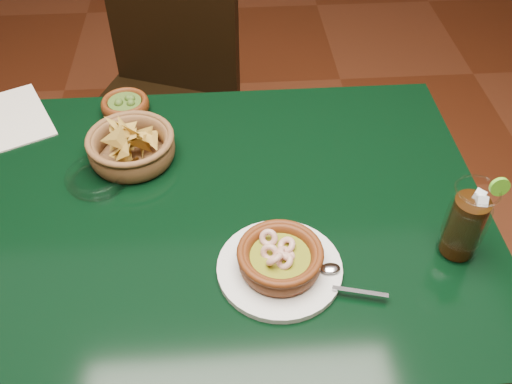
{
  "coord_description": "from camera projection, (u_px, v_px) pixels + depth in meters",
  "views": [
    {
      "loc": [
        0.09,
        -0.78,
        1.56
      ],
      "look_at": [
        0.14,
        -0.02,
        0.81
      ],
      "focal_mm": 40.0,
      "sensor_mm": 36.0,
      "label": 1
    }
  ],
  "objects": [
    {
      "name": "cola_drink",
      "position": [
        466.0,
        222.0,
        1.0
      ],
      "size": [
        0.16,
        0.16,
        0.18
      ],
      "color": "white",
      "rests_on": "dining_table"
    },
    {
      "name": "glass_ashtray",
      "position": [
        97.0,
        177.0,
        1.17
      ],
      "size": [
        0.14,
        0.14,
        0.03
      ],
      "color": "white",
      "rests_on": "dining_table"
    },
    {
      "name": "dining_table",
      "position": [
        189.0,
        243.0,
        1.19
      ],
      "size": [
        1.2,
        0.8,
        0.75
      ],
      "color": "black",
      "rests_on": "ground"
    },
    {
      "name": "shrimp_plate",
      "position": [
        280.0,
        261.0,
        1.0
      ],
      "size": [
        0.29,
        0.22,
        0.07
      ],
      "color": "silver",
      "rests_on": "dining_table"
    },
    {
      "name": "paper_menu",
      "position": [
        7.0,
        119.0,
        1.33
      ],
      "size": [
        0.26,
        0.28,
        0.0
      ],
      "color": "beige",
      "rests_on": "dining_table"
    },
    {
      "name": "chip_basket",
      "position": [
        131.0,
        147.0,
        1.21
      ],
      "size": [
        0.22,
        0.22,
        0.14
      ],
      "color": "brown",
      "rests_on": "dining_table"
    },
    {
      "name": "guacamole_ramekin",
      "position": [
        125.0,
        105.0,
        1.34
      ],
      "size": [
        0.13,
        0.13,
        0.04
      ],
      "color": "#4F210B",
      "rests_on": "dining_table"
    },
    {
      "name": "dining_chair",
      "position": [
        162.0,
        98.0,
        1.78
      ],
      "size": [
        0.57,
        0.57,
        0.95
      ],
      "color": "black",
      "rests_on": "ground"
    }
  ]
}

